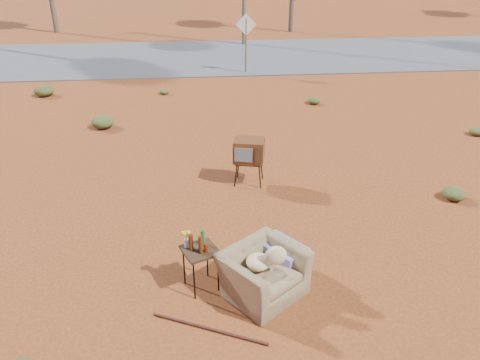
{
  "coord_description": "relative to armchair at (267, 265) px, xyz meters",
  "views": [
    {
      "loc": [
        -0.46,
        -5.78,
        4.53
      ],
      "look_at": [
        0.25,
        1.47,
        0.8
      ],
      "focal_mm": 35.0,
      "sensor_mm": 36.0,
      "label": 1
    }
  ],
  "objects": [
    {
      "name": "ground",
      "position": [
        -0.44,
        0.5,
        -0.44
      ],
      "size": [
        140.0,
        140.0,
        0.0
      ],
      "primitive_type": "plane",
      "color": "brown",
      "rests_on": "ground"
    },
    {
      "name": "highway",
      "position": [
        -0.44,
        15.5,
        -0.42
      ],
      "size": [
        140.0,
        7.0,
        0.04
      ],
      "primitive_type": "cube",
      "color": "#565659",
      "rests_on": "ground"
    },
    {
      "name": "armchair",
      "position": [
        0.0,
        0.0,
        0.0
      ],
      "size": [
        1.37,
        1.41,
        0.94
      ],
      "rotation": [
        0.0,
        0.0,
        0.66
      ],
      "color": "olive",
      "rests_on": "ground"
    },
    {
      "name": "tv_unit",
      "position": [
        0.13,
        3.38,
        0.28
      ],
      "size": [
        0.7,
        0.61,
        0.97
      ],
      "rotation": [
        0.0,
        0.0,
        -0.23
      ],
      "color": "black",
      "rests_on": "ground"
    },
    {
      "name": "side_table",
      "position": [
        -0.98,
        0.16,
        0.25
      ],
      "size": [
        0.61,
        0.61,
        0.94
      ],
      "rotation": [
        0.0,
        0.0,
        0.4
      ],
      "color": "#372114",
      "rests_on": "ground"
    },
    {
      "name": "rusty_bar",
      "position": [
        -0.86,
        -0.72,
        -0.42
      ],
      "size": [
        1.48,
        0.72,
        0.04
      ],
      "primitive_type": "cylinder",
      "rotation": [
        0.0,
        1.57,
        -0.44
      ],
      "color": "#461A12",
      "rests_on": "ground"
    },
    {
      "name": "road_sign",
      "position": [
        1.06,
        12.5,
        1.06
      ],
      "size": [
        0.78,
        0.06,
        2.19
      ],
      "color": "brown",
      "rests_on": "ground"
    },
    {
      "name": "scrub_patch",
      "position": [
        -1.27,
        4.91,
        -0.3
      ],
      "size": [
        17.49,
        8.07,
        0.33
      ],
      "color": "#4E5424",
      "rests_on": "ground"
    }
  ]
}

